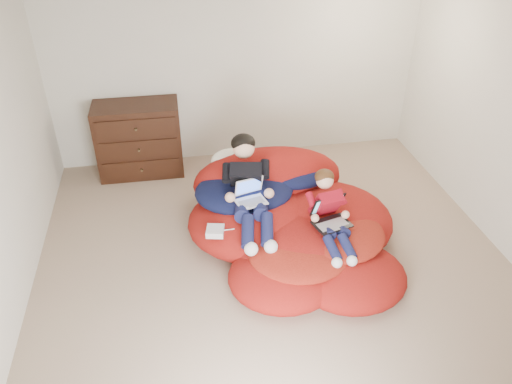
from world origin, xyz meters
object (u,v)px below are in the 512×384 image
object	(u,v)px
beanbag_pile	(292,222)
younger_boy	(329,210)
laptop_white	(250,195)
laptop_black	(330,215)
dresser	(139,139)
older_boy	(249,184)

from	to	relation	value
beanbag_pile	younger_boy	bearing A→B (deg)	-45.12
laptop_white	younger_boy	bearing A→B (deg)	-25.79
laptop_white	laptop_black	world-z (taller)	laptop_white
dresser	laptop_white	xyz separation A→B (m)	(1.20, -1.79, 0.14)
older_boy	laptop_black	bearing A→B (deg)	-33.63
laptop_white	beanbag_pile	bearing A→B (deg)	-7.52
dresser	younger_boy	bearing A→B (deg)	-47.77
beanbag_pile	younger_boy	distance (m)	0.56
beanbag_pile	older_boy	xyz separation A→B (m)	(-0.46, 0.16, 0.45)
beanbag_pile	laptop_black	xyz separation A→B (m)	(0.31, -0.35, 0.30)
beanbag_pile	younger_boy	size ratio (longest dim) A/B	2.59
younger_boy	laptop_white	bearing A→B (deg)	154.21
laptop_white	older_boy	bearing A→B (deg)	90.00
older_boy	laptop_white	xyz separation A→B (m)	(0.00, -0.10, -0.07)
dresser	laptop_white	distance (m)	2.16
beanbag_pile	laptop_white	world-z (taller)	laptop_white
younger_boy	laptop_black	size ratio (longest dim) A/B	2.09
dresser	beanbag_pile	world-z (taller)	dresser
younger_boy	laptop_white	world-z (taller)	younger_boy
beanbag_pile	older_boy	bearing A→B (deg)	160.40
laptop_white	laptop_black	distance (m)	0.87
beanbag_pile	younger_boy	world-z (taller)	younger_boy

